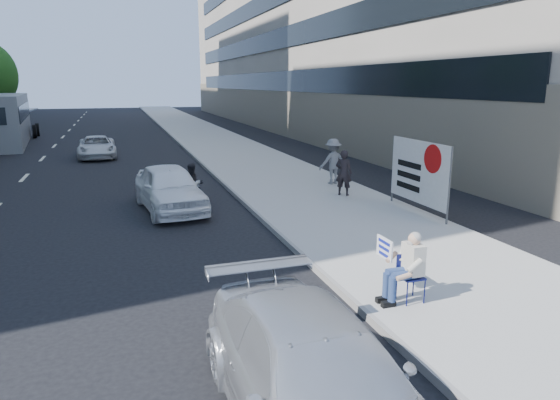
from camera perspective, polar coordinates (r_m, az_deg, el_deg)
name	(u,v)px	position (r m, az deg, el deg)	size (l,w,h in m)	color
ground	(248,274)	(10.97, -3.71, -8.41)	(160.00, 160.00, 0.00)	black
near_sidewalk	(230,150)	(30.84, -5.77, 5.75)	(5.00, 120.00, 0.15)	#A5A39B
near_building	(344,13)	(46.59, 7.32, 20.45)	(14.00, 70.00, 20.00)	gray
seated_protester	(406,264)	(9.31, 14.17, -7.06)	(0.83, 1.11, 1.31)	#121752
jogger	(333,161)	(19.78, 6.07, 4.41)	(1.15, 0.66, 1.78)	slate
pedestrian_woman	(344,173)	(17.75, 7.29, 3.11)	(0.59, 0.39, 1.62)	black
protest_banner	(419,172)	(15.79, 15.57, 3.11)	(0.08, 3.06, 2.20)	#4C4C4C
parked_sedan	(316,380)	(6.13, 4.16, -19.82)	(1.95, 4.81, 1.40)	silver
white_sedan_near	(170,188)	(16.49, -12.51, 1.37)	(1.76, 4.37, 1.49)	white
white_sedan_far	(97,147)	(29.64, -20.21, 5.72)	(1.97, 4.27, 1.19)	silver
motorcycle	(193,186)	(17.10, -9.89, 1.53)	(0.72, 2.05, 1.42)	black
bus	(5,120)	(38.89, -28.93, 8.03)	(3.74, 12.26, 3.30)	slate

